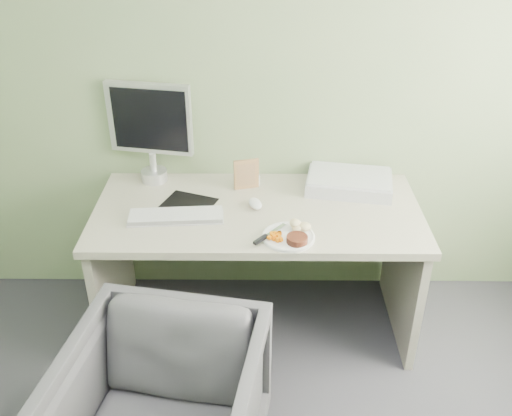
{
  "coord_description": "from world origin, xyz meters",
  "views": [
    {
      "loc": [
        0.01,
        -0.77,
        2.16
      ],
      "look_at": [
        -0.01,
        1.5,
        0.81
      ],
      "focal_mm": 40.0,
      "sensor_mm": 36.0,
      "label": 1
    }
  ],
  "objects_px": {
    "desk_chair": "(164,416)",
    "desk": "(257,240)",
    "monitor": "(150,127)",
    "scanner": "(349,183)",
    "plate": "(288,237)"
  },
  "relations": [
    {
      "from": "scanner",
      "to": "monitor",
      "type": "bearing_deg",
      "value": -175.88
    },
    {
      "from": "plate",
      "to": "scanner",
      "type": "xyz_separation_m",
      "value": [
        0.33,
        0.47,
        0.03
      ]
    },
    {
      "from": "scanner",
      "to": "monitor",
      "type": "relative_size",
      "value": 0.82
    },
    {
      "from": "plate",
      "to": "monitor",
      "type": "xyz_separation_m",
      "value": [
        -0.69,
        0.57,
        0.29
      ]
    },
    {
      "from": "scanner",
      "to": "desk_chair",
      "type": "xyz_separation_m",
      "value": [
        -0.83,
        -1.12,
        -0.42
      ]
    },
    {
      "from": "desk",
      "to": "plate",
      "type": "distance_m",
      "value": 0.35
    },
    {
      "from": "desk",
      "to": "plate",
      "type": "height_order",
      "value": "plate"
    },
    {
      "from": "desk",
      "to": "plate",
      "type": "bearing_deg",
      "value": -61.01
    },
    {
      "from": "scanner",
      "to": "desk_chair",
      "type": "relative_size",
      "value": 0.58
    },
    {
      "from": "monitor",
      "to": "desk_chair",
      "type": "height_order",
      "value": "monitor"
    },
    {
      "from": "desk",
      "to": "monitor",
      "type": "xyz_separation_m",
      "value": [
        -0.55,
        0.31,
        0.48
      ]
    },
    {
      "from": "monitor",
      "to": "desk_chair",
      "type": "bearing_deg",
      "value": -70.48
    },
    {
      "from": "desk",
      "to": "monitor",
      "type": "bearing_deg",
      "value": 150.29
    },
    {
      "from": "desk_chair",
      "to": "desk",
      "type": "bearing_deg",
      "value": 78.6
    },
    {
      "from": "monitor",
      "to": "scanner",
      "type": "bearing_deg",
      "value": 4.77
    }
  ]
}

